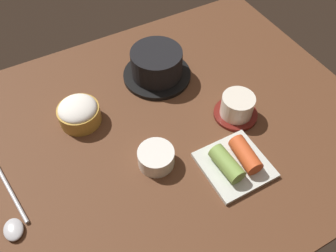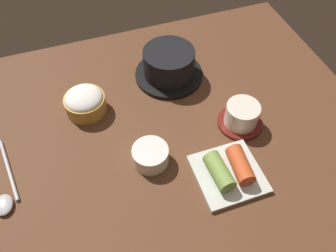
# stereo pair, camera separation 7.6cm
# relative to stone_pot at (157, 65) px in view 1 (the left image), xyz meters

# --- Properties ---
(dining_table) EXTENTS (1.00, 0.76, 0.02)m
(dining_table) POSITION_rel_stone_pot_xyz_m (-0.09, -0.16, -0.05)
(dining_table) COLOR #56331E
(dining_table) RESTS_ON ground
(stone_pot) EXTENTS (0.18, 0.18, 0.08)m
(stone_pot) POSITION_rel_stone_pot_xyz_m (0.00, 0.00, 0.00)
(stone_pot) COLOR black
(stone_pot) RESTS_ON dining_table
(rice_bowl) EXTENTS (0.10, 0.10, 0.06)m
(rice_bowl) POSITION_rel_stone_pot_xyz_m (-0.23, -0.05, -0.01)
(rice_bowl) COLOR #B78C38
(rice_bowl) RESTS_ON dining_table
(tea_cup_with_saucer) EXTENTS (0.10, 0.10, 0.06)m
(tea_cup_with_saucer) POSITION_rel_stone_pot_xyz_m (0.10, -0.21, -0.01)
(tea_cup_with_saucer) COLOR maroon
(tea_cup_with_saucer) RESTS_ON dining_table
(banchan_cup_center) EXTENTS (0.08, 0.08, 0.04)m
(banchan_cup_center) POSITION_rel_stone_pot_xyz_m (-0.12, -0.24, -0.02)
(banchan_cup_center) COLOR white
(banchan_cup_center) RESTS_ON dining_table
(kimchi_plate) EXTENTS (0.13, 0.13, 0.05)m
(kimchi_plate) POSITION_rel_stone_pot_xyz_m (0.02, -0.32, -0.02)
(kimchi_plate) COLOR silver
(kimchi_plate) RESTS_ON dining_table
(spoon) EXTENTS (0.05, 0.18, 0.01)m
(spoon) POSITION_rel_stone_pot_xyz_m (-0.42, -0.22, -0.03)
(spoon) COLOR #B7B7BC
(spoon) RESTS_ON dining_table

